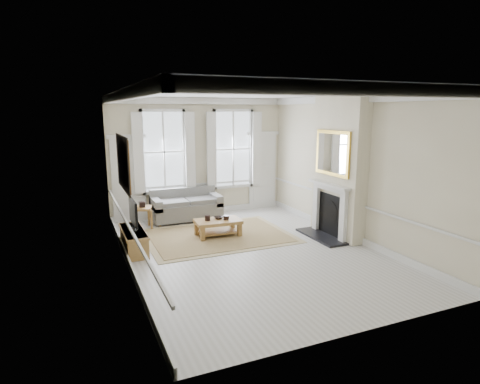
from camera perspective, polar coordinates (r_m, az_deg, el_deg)
name	(u,v)px	position (r m, az deg, el deg)	size (l,w,h in m)	color
floor	(250,251)	(8.92, 1.43, -8.40)	(7.20, 7.20, 0.00)	#B7B5AD
ceiling	(251,92)	(8.39, 1.55, 13.99)	(7.20, 7.20, 0.00)	white
back_wall	(199,157)	(11.83, -5.82, 4.97)	(5.20, 5.20, 0.00)	beige
left_wall	(124,184)	(7.79, -16.19, 1.17)	(7.20, 7.20, 0.00)	beige
right_wall	(350,168)	(9.85, 15.40, 3.30)	(7.20, 7.20, 0.00)	beige
window_left	(164,152)	(11.49, -10.79, 5.64)	(1.26, 0.20, 2.20)	#B2BCC6
window_right	(233,149)	(12.11, -1.00, 6.13)	(1.26, 0.20, 2.20)	#B2BCC6
door_left	(129,180)	(11.43, -15.56, 1.59)	(0.90, 0.08, 2.30)	silver
door_right	(262,172)	(12.62, 3.21, 2.91)	(0.90, 0.08, 2.30)	silver
painting	(123,163)	(8.04, -16.32, 3.99)	(0.05, 1.66, 1.06)	#C07F20
chimney_breast	(339,167)	(9.90, 13.89, 3.42)	(0.35, 1.70, 3.38)	beige
hearth	(321,236)	(10.02, 11.47, -6.21)	(0.55, 1.50, 0.05)	black
fireplace	(329,207)	(9.94, 12.58, -2.16)	(0.21, 1.45, 1.33)	silver
mirror	(332,153)	(9.73, 12.97, 5.40)	(0.06, 1.26, 1.06)	gold
sofa	(186,207)	(11.43, -7.71, -2.11)	(1.90, 0.92, 0.87)	slate
side_table	(142,211)	(10.76, -13.73, -2.66)	(0.58, 0.58, 0.57)	olive
rug	(218,236)	(9.94, -3.14, -6.22)	(3.50, 2.60, 0.02)	olive
coffee_table	(218,223)	(9.84, -3.16, -4.43)	(1.14, 0.70, 0.41)	olive
ceramic_pot_a	(207,218)	(9.77, -4.65, -3.69)	(0.13, 0.13, 0.13)	black
ceramic_pot_b	(226,217)	(9.83, -1.97, -3.64)	(0.14, 0.14, 0.10)	black
bowl	(218,218)	(9.92, -3.10, -3.66)	(0.22, 0.22, 0.06)	black
tv_stand	(134,240)	(9.15, -14.86, -6.68)	(0.43, 1.34, 0.48)	olive
tv	(133,212)	(8.98, -14.93, -2.82)	(0.08, 0.90, 0.68)	black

